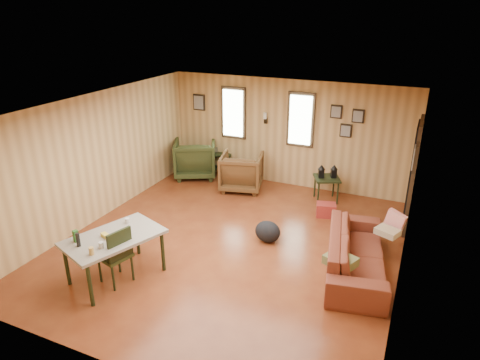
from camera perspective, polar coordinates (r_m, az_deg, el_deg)
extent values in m
cube|color=brown|center=(7.51, -1.25, -8.57)|extent=(5.50, 6.00, 0.02)
cube|color=#997C5B|center=(6.61, -1.43, 9.77)|extent=(5.50, 6.00, 0.02)
cube|color=tan|center=(9.63, 6.34, 6.19)|extent=(5.50, 0.02, 2.40)
cube|color=tan|center=(4.75, -17.36, -12.61)|extent=(5.50, 0.02, 2.40)
cube|color=tan|center=(8.46, -18.54, 2.87)|extent=(0.02, 6.00, 2.40)
cube|color=tan|center=(6.40, 21.70, -3.77)|extent=(0.02, 6.00, 2.40)
cube|color=black|center=(9.96, -0.85, 8.94)|extent=(0.60, 0.05, 1.20)
cube|color=#E0F2D1|center=(9.93, -0.95, 8.89)|extent=(0.48, 0.04, 1.06)
cube|color=black|center=(9.42, 8.10, 7.95)|extent=(0.60, 0.05, 1.20)
cube|color=#E0F2D1|center=(9.39, 8.04, 7.90)|extent=(0.48, 0.04, 1.06)
cube|color=black|center=(9.67, 3.45, 7.88)|extent=(0.07, 0.05, 0.12)
cylinder|color=silver|center=(9.58, 3.34, 8.55)|extent=(0.07, 0.07, 0.14)
cube|color=black|center=(8.28, 22.09, 0.50)|extent=(0.06, 1.00, 2.05)
cube|color=black|center=(8.28, 21.81, 0.54)|extent=(0.04, 0.82, 1.90)
cube|color=black|center=(9.20, 12.72, 8.88)|extent=(0.24, 0.04, 0.28)
cube|color=#9E998C|center=(9.17, 12.68, 8.84)|extent=(0.19, 0.02, 0.22)
cube|color=black|center=(9.14, 15.48, 8.21)|extent=(0.24, 0.04, 0.28)
cube|color=#9E998C|center=(9.11, 15.44, 8.17)|extent=(0.19, 0.02, 0.22)
cube|color=black|center=(9.25, 13.92, 6.41)|extent=(0.24, 0.04, 0.28)
cube|color=#9E998C|center=(9.22, 13.89, 6.37)|extent=(0.19, 0.02, 0.22)
cube|color=black|center=(10.33, -5.48, 10.28)|extent=(0.30, 0.04, 0.38)
cube|color=#9E998C|center=(10.30, -5.56, 10.25)|extent=(0.24, 0.02, 0.31)
cube|color=black|center=(7.02, 22.38, 2.79)|extent=(0.04, 0.34, 0.42)
cube|color=#9E998C|center=(7.02, 22.14, 2.83)|extent=(0.02, 0.27, 0.34)
imported|color=maroon|center=(6.84, 15.33, -8.60)|extent=(1.01, 2.23, 0.84)
imported|color=#513318|center=(9.49, 0.22, 1.35)|extent=(1.06, 1.02, 0.91)
imported|color=#2D3618|center=(10.29, -6.01, 3.10)|extent=(1.25, 1.22, 0.98)
cube|color=black|center=(10.41, -2.60, 3.62)|extent=(0.67, 0.64, 0.04)
cube|color=black|center=(10.53, -2.56, 1.80)|extent=(0.60, 0.58, 0.03)
cylinder|color=black|center=(10.33, -3.84, 1.89)|extent=(0.05, 0.05, 0.51)
cylinder|color=black|center=(10.31, -1.42, 1.88)|extent=(0.05, 0.05, 0.51)
cylinder|color=black|center=(10.69, -3.68, 2.59)|extent=(0.05, 0.05, 0.51)
cylinder|color=black|center=(10.66, -1.34, 2.58)|extent=(0.05, 0.05, 0.51)
cube|color=brown|center=(10.39, -3.23, 4.04)|extent=(0.09, 0.05, 0.12)
cube|color=brown|center=(10.38, -2.08, 4.02)|extent=(0.09, 0.05, 0.11)
cube|color=black|center=(9.09, 11.52, 0.22)|extent=(0.67, 0.67, 0.04)
cylinder|color=black|center=(8.96, 10.39, -1.75)|extent=(0.05, 0.05, 0.50)
cylinder|color=black|center=(9.05, 12.90, -1.72)|extent=(0.05, 0.05, 0.50)
cylinder|color=black|center=(9.32, 9.95, -0.75)|extent=(0.05, 0.05, 0.50)
cylinder|color=black|center=(9.41, 12.36, -0.73)|extent=(0.05, 0.05, 0.50)
cube|color=black|center=(9.02, 10.76, 0.87)|extent=(0.15, 0.15, 0.18)
cone|color=black|center=(8.97, 10.82, 1.71)|extent=(0.20, 0.20, 0.10)
cube|color=black|center=(9.08, 12.38, 0.88)|extent=(0.15, 0.15, 0.18)
cone|color=black|center=(9.03, 12.45, 1.71)|extent=(0.20, 0.20, 0.10)
cube|color=maroon|center=(8.55, 11.39, -3.94)|extent=(0.43, 0.35, 0.26)
ellipsoid|color=black|center=(7.50, 3.71, -6.88)|extent=(0.49, 0.39, 0.39)
cube|color=brown|center=(6.32, 13.25, -10.42)|extent=(0.51, 0.47, 0.13)
cube|color=red|center=(7.47, 20.00, -5.10)|extent=(0.37, 0.23, 0.37)
cube|color=tan|center=(7.31, 19.07, -6.53)|extent=(0.43, 0.38, 0.10)
cube|color=gray|center=(6.59, -16.53, -7.37)|extent=(1.26, 1.59, 0.05)
cylinder|color=black|center=(6.83, -22.12, -10.45)|extent=(0.07, 0.07, 0.67)
cylinder|color=black|center=(6.28, -19.36, -13.11)|extent=(0.07, 0.07, 0.67)
cylinder|color=black|center=(7.28, -13.53, -7.23)|extent=(0.07, 0.07, 0.67)
cylinder|color=black|center=(6.76, -10.26, -9.37)|extent=(0.07, 0.07, 0.67)
cylinder|color=#B5B0AB|center=(6.32, -18.01, -8.22)|extent=(0.10, 0.10, 0.08)
cylinder|color=#B5B0AB|center=(6.87, -14.78, -5.28)|extent=(0.10, 0.10, 0.08)
cube|color=#22541E|center=(6.57, -21.05, -6.99)|extent=(0.08, 0.08, 0.18)
cylinder|color=black|center=(6.43, -20.78, -7.46)|extent=(0.07, 0.07, 0.20)
cylinder|color=#B18D46|center=(6.19, -19.20, -8.93)|extent=(0.09, 0.09, 0.11)
cylinder|color=#B5B0AB|center=(6.57, -15.66, -7.01)|extent=(0.24, 0.24, 0.02)
cube|color=gold|center=(6.56, -17.48, -7.10)|extent=(0.18, 0.13, 0.06)
cube|color=#2D3618|center=(6.62, -16.40, -9.63)|extent=(0.51, 0.51, 0.05)
cube|color=black|center=(6.36, -15.71, -8.33)|extent=(0.14, 0.39, 0.45)
cylinder|color=black|center=(6.79, -18.18, -11.26)|extent=(0.04, 0.04, 0.43)
cylinder|color=black|center=(6.54, -16.54, -12.40)|extent=(0.04, 0.04, 0.43)
cylinder|color=black|center=(6.93, -15.86, -10.20)|extent=(0.04, 0.04, 0.43)
cylinder|color=black|center=(6.69, -14.16, -11.27)|extent=(0.04, 0.04, 0.43)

